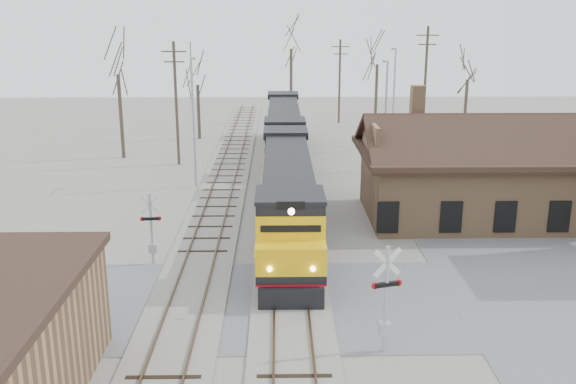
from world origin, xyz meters
The scene contains 20 objects.
ground centered at (0.00, 0.00, 0.00)m, with size 140.00×140.00×0.00m, color gray.
road centered at (0.00, 0.00, 0.01)m, with size 60.00×9.00×0.03m, color #5C5C61.
track_main centered at (0.00, 15.00, 0.07)m, with size 3.40×90.00×0.24m.
track_siding centered at (-4.50, 15.00, 0.07)m, with size 3.40×90.00×0.24m.
depot centered at (11.99, 12.00, 2.41)m, with size 15.20×9.31×7.90m.
locomotive_lead centered at (0.00, 8.65, 2.35)m, with size 3.01×20.17×4.48m.
locomotive_trailing centered at (0.00, 29.10, 2.35)m, with size 3.01×20.17×4.24m.
crossbuck_near centered at (3.37, -4.21, 1.96)m, with size 1.17×0.41×4.18m.
crossbuck_far centered at (-6.81, 4.62, 1.74)m, with size 1.05×0.27×3.66m.
streetlight_a centered at (-6.47, 19.44, 5.13)m, with size 0.25×2.04×9.19m.
streetlight_b centered at (7.85, 24.10, 4.85)m, with size 0.25×2.04×8.63m.
streetlight_c centered at (10.33, 34.57, 5.04)m, with size 0.25×2.04×9.01m.
utility_pole_a centered at (-8.74, 26.47, 5.21)m, with size 2.00×0.24×9.96m.
utility_pole_b centered at (6.43, 47.02, 4.86)m, with size 2.00×0.24×9.29m.
utility_pole_c centered at (12.82, 32.79, 5.73)m, with size 2.00×0.24×11.00m.
tree_a centered at (-13.90, 29.07, 8.33)m, with size 4.77×4.77×11.69m.
tree_b centered at (-8.34, 37.70, 6.17)m, with size 3.54×3.54×8.68m.
tree_c centered at (1.00, 47.61, 9.57)m, with size 5.48×5.48×13.43m.
tree_d centered at (10.23, 44.52, 7.85)m, with size 4.50×4.50×11.03m.
tree_e centered at (18.00, 37.31, 6.79)m, with size 3.90×3.90×9.54m.
Camera 1 is at (-0.54, -25.47, 12.18)m, focal length 40.00 mm.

